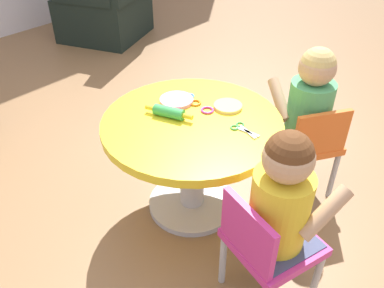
{
  "coord_description": "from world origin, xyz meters",
  "views": [
    {
      "loc": [
        -1.12,
        -0.99,
        1.48
      ],
      "look_at": [
        0.0,
        0.0,
        0.39
      ],
      "focal_mm": 37.59,
      "sensor_mm": 36.0,
      "label": 1
    }
  ],
  "objects": [
    {
      "name": "craft_scissors",
      "position": [
        0.09,
        -0.21,
        0.52
      ],
      "size": [
        0.08,
        0.14,
        0.01
      ],
      "color": "silver",
      "rests_on": "craft_table"
    },
    {
      "name": "cookie_cutter_0",
      "position": [
        0.01,
        0.11,
        0.52
      ],
      "size": [
        0.05,
        0.05,
        0.01
      ],
      "primitive_type": "torus",
      "color": "#D83FA5",
      "rests_on": "craft_table"
    },
    {
      "name": "playdough_blob_1",
      "position": [
        0.19,
        -0.05,
        0.52
      ],
      "size": [
        0.13,
        0.13,
        0.02
      ],
      "primitive_type": "cylinder",
      "color": "#F2CC72",
      "rests_on": "craft_table"
    },
    {
      "name": "child_chair_right",
      "position": [
        0.47,
        -0.34,
        0.31
      ],
      "size": [
        0.41,
        0.41,
        0.54
      ],
      "color": "#B7B7BC",
      "rests_on": "ground"
    },
    {
      "name": "ground_plane",
      "position": [
        0.0,
        0.0,
        0.0
      ],
      "size": [
        10.0,
        10.0,
        0.0
      ],
      "primitive_type": "plane",
      "color": "olive"
    },
    {
      "name": "armchair_dark",
      "position": [
        1.22,
        2.15,
        0.31
      ],
      "size": [
        0.92,
        0.93,
        0.85
      ],
      "color": "black",
      "rests_on": "ground"
    },
    {
      "name": "cookie_cutter_3",
      "position": [
        0.15,
        0.15,
        0.52
      ],
      "size": [
        0.05,
        0.05,
        0.01
      ],
      "primitive_type": "torus",
      "color": "#3F99D8",
      "rests_on": "craft_table"
    },
    {
      "name": "seated_child_right",
      "position": [
        0.49,
        -0.31,
        0.53
      ],
      "size": [
        0.41,
        0.44,
        0.51
      ],
      "color": "#3F4772",
      "rests_on": "ground"
    },
    {
      "name": "cookie_cutter_1",
      "position": [
        0.11,
        -0.0,
        0.52
      ],
      "size": [
        0.06,
        0.06,
        0.01
      ],
      "primitive_type": "torus",
      "color": "#D83FA5",
      "rests_on": "craft_table"
    },
    {
      "name": "seated_child_left",
      "position": [
        -0.17,
        -0.56,
        0.53
      ],
      "size": [
        0.41,
        0.36,
        0.51
      ],
      "color": "#3F4772",
      "rests_on": "ground"
    },
    {
      "name": "playdough_blob_0",
      "position": [
        0.07,
        0.16,
        0.53
      ],
      "size": [
        0.16,
        0.16,
        0.02
      ],
      "primitive_type": "cylinder",
      "color": "pink",
      "rests_on": "craft_table"
    },
    {
      "name": "rolling_pin",
      "position": [
        -0.05,
        0.1,
        0.54
      ],
      "size": [
        0.09,
        0.23,
        0.05
      ],
      "color": "green",
      "rests_on": "craft_table"
    },
    {
      "name": "craft_table",
      "position": [
        0.0,
        0.0,
        0.38
      ],
      "size": [
        0.81,
        0.81,
        0.52
      ],
      "color": "silver",
      "rests_on": "ground"
    },
    {
      "name": "child_chair_left",
      "position": [
        -0.2,
        -0.55,
        0.31
      ],
      "size": [
        0.37,
        0.37,
        0.54
      ],
      "color": "#B7B7BC",
      "rests_on": "ground"
    },
    {
      "name": "cookie_cutter_2",
      "position": [
        0.12,
        0.09,
        0.52
      ],
      "size": [
        0.06,
        0.06,
        0.01
      ],
      "primitive_type": "torus",
      "color": "orange",
      "rests_on": "craft_table"
    }
  ]
}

